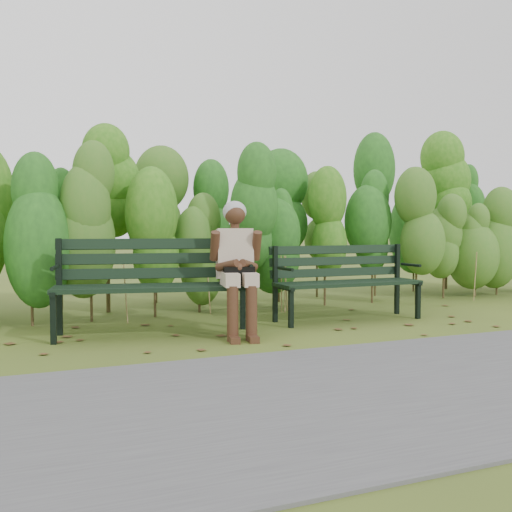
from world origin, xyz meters
name	(u,v)px	position (x,y,z in m)	size (l,w,h in m)	color
ground	(270,332)	(0.00, 0.00, 0.00)	(80.00, 80.00, 0.00)	#404F1E
footpath	(405,386)	(0.00, -2.20, 0.01)	(60.00, 2.50, 0.01)	#474749
hedge_band	(210,211)	(0.00, 1.86, 1.26)	(11.04, 1.67, 2.42)	#47381E
leaf_litter	(254,337)	(-0.26, -0.22, 0.00)	(5.00, 2.10, 0.01)	brown
bench_left	(154,278)	(-1.10, 0.33, 0.56)	(1.98, 0.99, 0.95)	black
bench_right	(344,276)	(1.12, 0.42, 0.50)	(1.70, 0.57, 0.85)	black
seated_woman	(237,259)	(-0.36, -0.02, 0.75)	(0.53, 0.78, 1.32)	#B9A390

